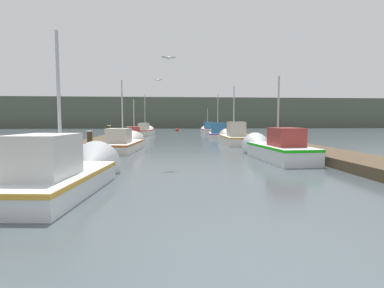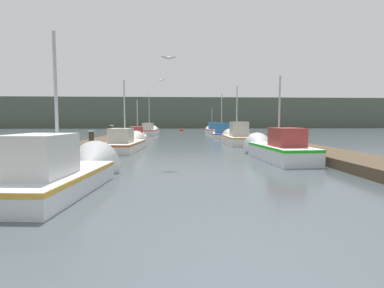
{
  "view_description": "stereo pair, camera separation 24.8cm",
  "coord_description": "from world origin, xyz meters",
  "views": [
    {
      "loc": [
        -1.12,
        -3.25,
        1.76
      ],
      "look_at": [
        -0.19,
        8.59,
        0.79
      ],
      "focal_mm": 28.0,
      "sensor_mm": 36.0,
      "label": 1
    },
    {
      "loc": [
        -0.87,
        -3.27,
        1.76
      ],
      "look_at": [
        -0.19,
        8.59,
        0.79
      ],
      "focal_mm": 28.0,
      "sensor_mm": 36.0,
      "label": 2
    }
  ],
  "objects": [
    {
      "name": "mooring_piling_0",
      "position": [
        -4.87,
        15.99,
        0.71
      ],
      "size": [
        0.25,
        0.25,
        1.41
      ],
      "color": "#473523",
      "rests_on": "ground_plane"
    },
    {
      "name": "ground_plane",
      "position": [
        0.0,
        0.0,
        0.0
      ],
      "size": [
        200.0,
        200.0,
        0.0
      ],
      "color": "#424C51"
    },
    {
      "name": "fishing_boat_7",
      "position": [
        3.9,
        35.31,
        0.45
      ],
      "size": [
        1.34,
        5.5,
        3.5
      ],
      "rotation": [
        0.0,
        0.0,
        -0.0
      ],
      "color": "silver",
      "rests_on": "ground_plane"
    },
    {
      "name": "dock_left",
      "position": [
        -5.91,
        16.0,
        0.19
      ],
      "size": [
        2.25,
        40.0,
        0.37
      ],
      "color": "#4C3D2B",
      "rests_on": "ground_plane"
    },
    {
      "name": "seagull_1",
      "position": [
        -1.83,
        17.94,
        4.5
      ],
      "size": [
        0.56,
        0.31,
        0.12
      ],
      "rotation": [
        0.0,
        0.0,
        6.03
      ],
      "color": "white"
    },
    {
      "name": "fishing_boat_5",
      "position": [
        3.78,
        26.47,
        0.44
      ],
      "size": [
        2.12,
        4.66,
        4.83
      ],
      "rotation": [
        0.0,
        0.0,
        -0.1
      ],
      "color": "silver",
      "rests_on": "ground_plane"
    },
    {
      "name": "fishing_boat_4",
      "position": [
        -3.97,
        21.79,
        0.36
      ],
      "size": [
        1.89,
        5.39,
        3.81
      ],
      "rotation": [
        0.0,
        0.0,
        0.1
      ],
      "color": "silver",
      "rests_on": "ground_plane"
    },
    {
      "name": "fishing_boat_0",
      "position": [
        -3.72,
        4.51,
        0.42
      ],
      "size": [
        2.15,
        4.99,
        4.42
      ],
      "rotation": [
        0.0,
        0.0,
        -0.1
      ],
      "color": "silver",
      "rests_on": "ground_plane"
    },
    {
      "name": "seagull_lead",
      "position": [
        -1.1,
        8.52,
        4.13
      ],
      "size": [
        0.56,
        0.3,
        0.12
      ],
      "rotation": [
        0.0,
        0.0,
        0.21
      ],
      "color": "white"
    },
    {
      "name": "mooring_piling_1",
      "position": [
        -4.82,
        24.17,
        0.58
      ],
      "size": [
        0.27,
        0.27,
        1.15
      ],
      "color": "#473523",
      "rests_on": "ground_plane"
    },
    {
      "name": "fishing_boat_2",
      "position": [
        -3.69,
        14.26,
        0.38
      ],
      "size": [
        2.08,
        5.28,
        4.5
      ],
      "rotation": [
        0.0,
        0.0,
        -0.09
      ],
      "color": "silver",
      "rests_on": "ground_plane"
    },
    {
      "name": "dock_right",
      "position": [
        5.91,
        16.0,
        0.19
      ],
      "size": [
        2.25,
        40.0,
        0.37
      ],
      "color": "#4C3D2B",
      "rests_on": "ground_plane"
    },
    {
      "name": "fishing_boat_3",
      "position": [
        3.6,
        18.33,
        0.48
      ],
      "size": [
        1.69,
        5.37,
        4.6
      ],
      "rotation": [
        0.0,
        0.0,
        -0.02
      ],
      "color": "silver",
      "rests_on": "ground_plane"
    },
    {
      "name": "distant_shore_ridge",
      "position": [
        0.0,
        67.29,
        3.23
      ],
      "size": [
        120.0,
        16.0,
        6.45
      ],
      "color": "#4C5647",
      "rests_on": "ground_plane"
    },
    {
      "name": "mooring_piling_3",
      "position": [
        -4.76,
        10.88,
        0.63
      ],
      "size": [
        0.27,
        0.27,
        1.25
      ],
      "color": "#473523",
      "rests_on": "ground_plane"
    },
    {
      "name": "fishing_boat_6",
      "position": [
        -3.76,
        31.44,
        0.46
      ],
      "size": [
        1.94,
        5.42,
        4.97
      ],
      "rotation": [
        0.0,
        0.0,
        -0.09
      ],
      "color": "silver",
      "rests_on": "ground_plane"
    },
    {
      "name": "channel_buoy",
      "position": [
        0.2,
        43.6,
        0.15
      ],
      "size": [
        0.51,
        0.51,
        1.01
      ],
      "color": "red",
      "rests_on": "ground_plane"
    },
    {
      "name": "fishing_boat_1",
      "position": [
        3.63,
        9.84,
        0.46
      ],
      "size": [
        1.86,
        5.28,
        4.05
      ],
      "rotation": [
        0.0,
        0.0,
        0.06
      ],
      "color": "silver",
      "rests_on": "ground_plane"
    },
    {
      "name": "mooring_piling_2",
      "position": [
        -4.64,
        41.14,
        0.6
      ],
      "size": [
        0.27,
        0.27,
        1.18
      ],
      "color": "#473523",
      "rests_on": "ground_plane"
    }
  ]
}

